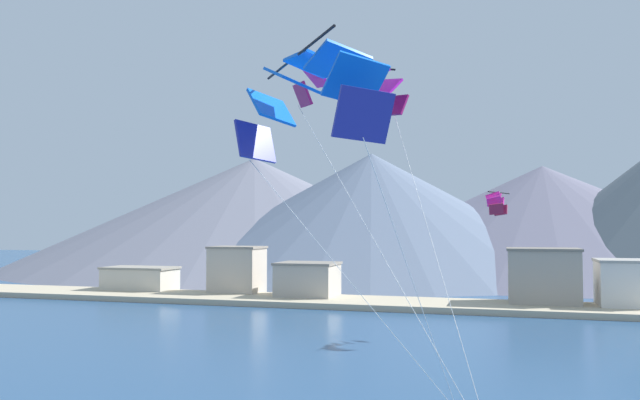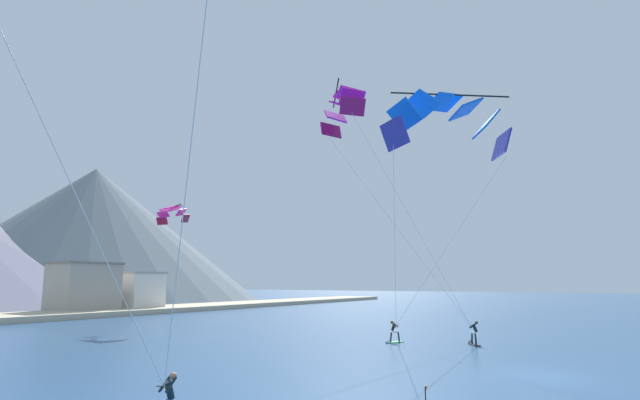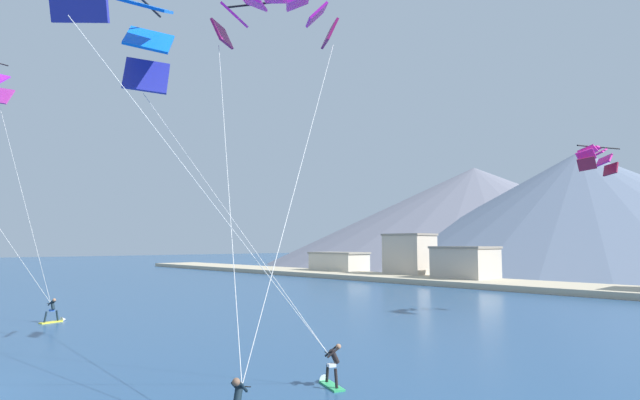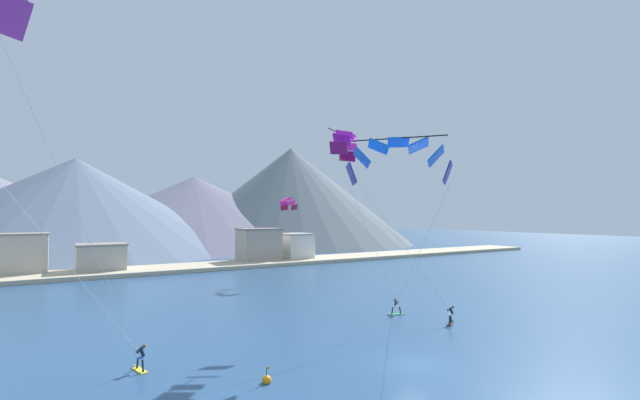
% 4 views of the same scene
% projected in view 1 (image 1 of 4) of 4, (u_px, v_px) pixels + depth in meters
% --- Properties ---
extents(parafoil_kite_near_trail, '(9.30, 9.06, 16.16)m').
position_uv_depth(parafoil_kite_near_trail, '(352.00, 83.00, 30.60)').
color(parafoil_kite_near_trail, '#8D1358').
extents(parafoil_kite_mid_center, '(8.78, 9.33, 14.55)m').
position_uv_depth(parafoil_kite_mid_center, '(310.00, 94.00, 23.57)').
color(parafoil_kite_mid_center, '#242A96').
extents(parafoil_kite_distant_high_outer, '(1.96, 4.73, 1.99)m').
position_uv_depth(parafoil_kite_distant_high_outer, '(496.00, 201.00, 51.90)').
color(parafoil_kite_distant_high_outer, maroon).
extents(shoreline_strip, '(180.00, 10.00, 0.70)m').
position_uv_depth(shoreline_strip, '(411.00, 304.00, 72.82)').
color(shoreline_strip, '#BCAD8E').
rests_on(shoreline_strip, ground).
extents(shore_building_harbour_front, '(7.44, 6.55, 4.93)m').
position_uv_depth(shore_building_harbour_front, '(308.00, 282.00, 78.80)').
color(shore_building_harbour_front, '#B7AD9E').
rests_on(shore_building_harbour_front, ground).
extents(shore_building_promenade_mid, '(9.89, 5.62, 3.84)m').
position_uv_depth(shore_building_promenade_mid, '(140.00, 280.00, 87.07)').
color(shore_building_promenade_mid, beige).
rests_on(shore_building_promenade_mid, ground).
extents(shore_building_quay_east, '(5.85, 6.43, 5.79)m').
position_uv_depth(shore_building_quay_east, '(625.00, 286.00, 68.76)').
color(shore_building_quay_east, silver).
rests_on(shore_building_quay_east, ground).
extents(shore_building_quay_west, '(8.04, 6.07, 6.96)m').
position_uv_depth(shore_building_quay_west, '(543.00, 278.00, 71.32)').
color(shore_building_quay_west, '#A89E8E').
rests_on(shore_building_quay_west, ground).
extents(shore_building_old_town, '(6.81, 5.45, 6.80)m').
position_uv_depth(shore_building_old_town, '(237.00, 272.00, 83.75)').
color(shore_building_old_town, beige).
rests_on(shore_building_old_town, ground).
extents(mountain_peak_west_ridge, '(112.91, 112.91, 26.04)m').
position_uv_depth(mountain_peak_west_ridge, '(254.00, 212.00, 149.37)').
color(mountain_peak_west_ridge, slate).
rests_on(mountain_peak_west_ridge, ground).
extents(mountain_peak_east_shoulder, '(96.13, 96.13, 22.16)m').
position_uv_depth(mountain_peak_east_shoulder, '(543.00, 219.00, 128.82)').
color(mountain_peak_east_shoulder, slate).
rests_on(mountain_peak_east_shoulder, ground).
extents(mountain_peak_far_spur, '(89.82, 89.82, 24.74)m').
position_uv_depth(mountain_peak_far_spur, '(372.00, 213.00, 128.80)').
color(mountain_peak_far_spur, slate).
rests_on(mountain_peak_far_spur, ground).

